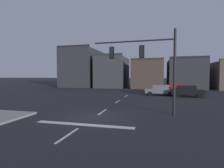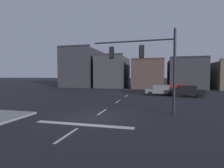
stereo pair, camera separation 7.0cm
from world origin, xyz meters
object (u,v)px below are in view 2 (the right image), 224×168
signal_mast_near_side (149,59)px  car_lot_farside (187,91)px  car_lot_nearside (160,90)px  car_lot_middle (178,89)px

signal_mast_near_side → car_lot_farside: signal_mast_near_side is taller
car_lot_nearside → car_lot_middle: 3.76m
car_lot_middle → car_lot_farside: bearing=-75.4°
signal_mast_near_side → car_lot_middle: (3.91, 16.20, -3.47)m
signal_mast_near_side → car_lot_farside: size_ratio=1.49×
signal_mast_near_side → car_lot_farside: (4.83, 12.69, -3.47)m
car_lot_nearside → car_lot_farside: 3.86m
signal_mast_near_side → car_lot_middle: 17.03m
car_lot_middle → car_lot_farside: (0.92, -3.52, 0.00)m
signal_mast_near_side → car_lot_middle: bearing=76.4°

